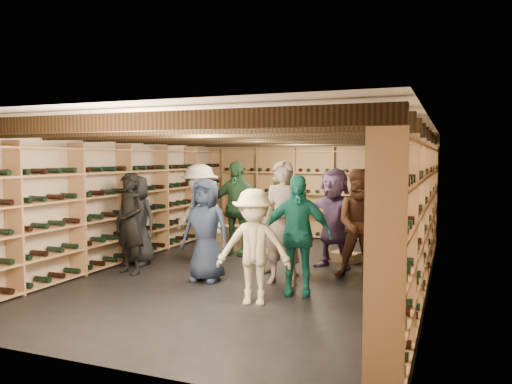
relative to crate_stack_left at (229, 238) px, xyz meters
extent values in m
plane|color=black|center=(1.23, -1.66, -0.26)|extent=(8.00, 8.00, 0.00)
cube|color=#C2AD97|center=(1.23, 2.34, 0.94)|extent=(5.50, 0.02, 2.40)
cube|color=#C2AD97|center=(1.23, -5.66, 0.94)|extent=(5.50, 0.02, 2.40)
cube|color=#C2AD97|center=(-1.52, -1.66, 0.94)|extent=(0.02, 8.00, 2.40)
cube|color=#C2AD97|center=(3.98, -1.66, 0.94)|extent=(0.02, 8.00, 2.40)
cube|color=beige|center=(1.23, -1.66, 2.15)|extent=(5.50, 8.00, 0.01)
cube|color=black|center=(1.23, -5.16, 2.00)|extent=(5.40, 0.12, 0.18)
cube|color=black|center=(1.23, -4.29, 2.00)|extent=(5.40, 0.12, 0.18)
cube|color=black|center=(1.23, -3.41, 2.00)|extent=(5.40, 0.12, 0.18)
cube|color=black|center=(1.23, -2.54, 2.00)|extent=(5.40, 0.12, 0.18)
cube|color=black|center=(1.23, -1.66, 2.00)|extent=(5.40, 0.12, 0.18)
cube|color=black|center=(1.23, -0.79, 2.00)|extent=(5.40, 0.12, 0.18)
cube|color=black|center=(1.23, 0.09, 2.00)|extent=(5.40, 0.12, 0.18)
cube|color=black|center=(1.23, 0.96, 2.00)|extent=(5.40, 0.12, 0.18)
cube|color=black|center=(1.23, 1.84, 2.00)|extent=(5.40, 0.12, 0.18)
cube|color=#9F754D|center=(-1.34, -1.66, 0.82)|extent=(0.32, 7.50, 2.15)
cube|color=#9F754D|center=(3.80, -1.66, 0.82)|extent=(0.32, 7.50, 2.15)
cube|color=#9F754D|center=(1.23, 2.17, 0.82)|extent=(4.70, 0.30, 2.15)
cube|color=#A58457|center=(0.00, 0.00, -0.17)|extent=(0.59, 0.49, 0.17)
cube|color=#A58457|center=(0.00, 0.00, 0.00)|extent=(0.59, 0.49, 0.17)
cube|color=#A58457|center=(0.00, 0.00, 0.17)|extent=(0.59, 0.49, 0.17)
cube|color=#A58457|center=(1.02, 0.01, -0.17)|extent=(0.53, 0.38, 0.17)
cube|color=#A58457|center=(1.02, 0.01, 0.00)|extent=(0.53, 0.38, 0.17)
cube|color=#A58457|center=(2.46, -0.25, -0.17)|extent=(0.57, 0.45, 0.17)
imported|color=black|center=(-0.95, -1.86, 0.54)|extent=(0.80, 0.54, 1.60)
imported|color=black|center=(-0.64, -2.48, 0.58)|extent=(0.69, 0.55, 1.67)
imported|color=brown|center=(1.78, -1.69, 0.57)|extent=(0.81, 0.63, 1.64)
imported|color=beige|center=(1.89, -3.33, 0.50)|extent=(1.08, 0.77, 1.51)
imported|color=#18776B|center=(2.26, -2.65, 0.58)|extent=(1.05, 0.64, 1.68)
imported|color=#1B263F|center=(0.75, -2.48, 0.54)|extent=(0.79, 0.52, 1.59)
imported|color=gray|center=(1.92, -2.22, 0.68)|extent=(0.70, 0.48, 1.87)
imported|color=#4C2D1D|center=(2.96, -1.46, 0.61)|extent=(0.93, 0.78, 1.73)
imported|color=#BBB6AA|center=(0.05, -1.36, 0.64)|extent=(1.33, 1.07, 1.80)
imported|color=#275332|center=(0.32, -0.36, 0.67)|extent=(1.09, 0.47, 1.84)
imported|color=#6C4E7E|center=(2.37, -0.82, 0.62)|extent=(1.69, 0.86, 1.74)
camera|label=1|loc=(4.27, -9.28, 1.66)|focal=35.00mm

